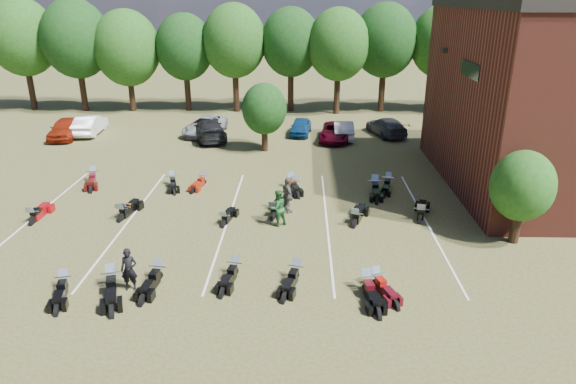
{
  "coord_description": "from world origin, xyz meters",
  "views": [
    {
      "loc": [
        0.71,
        -20.56,
        10.65
      ],
      "look_at": [
        0.02,
        4.0,
        1.2
      ],
      "focal_mm": 32.0,
      "sensor_mm": 36.0,
      "label": 1
    }
  ],
  "objects_px": {
    "car_4": "(301,127)",
    "person_grey": "(287,195)",
    "motorcycle_14": "(94,182)",
    "motorcycle_7": "(33,223)",
    "person_green": "(278,208)",
    "car_0": "(65,128)",
    "person_black": "(129,270)",
    "motorcycle_0": "(65,290)",
    "motorcycle_3": "(159,280)"
  },
  "relations": [
    {
      "from": "car_4",
      "to": "person_green",
      "type": "distance_m",
      "value": 17.77
    },
    {
      "from": "motorcycle_0",
      "to": "person_grey",
      "type": "bearing_deg",
      "value": 29.5
    },
    {
      "from": "person_green",
      "to": "motorcycle_14",
      "type": "height_order",
      "value": "person_green"
    },
    {
      "from": "car_4",
      "to": "person_grey",
      "type": "bearing_deg",
      "value": -85.73
    },
    {
      "from": "car_0",
      "to": "person_black",
      "type": "bearing_deg",
      "value": -67.39
    },
    {
      "from": "car_0",
      "to": "person_black",
      "type": "distance_m",
      "value": 25.3
    },
    {
      "from": "motorcycle_7",
      "to": "car_0",
      "type": "bearing_deg",
      "value": -72.18
    },
    {
      "from": "motorcycle_7",
      "to": "person_green",
      "type": "bearing_deg",
      "value": -179.85
    },
    {
      "from": "motorcycle_3",
      "to": "motorcycle_7",
      "type": "bearing_deg",
      "value": 151.56
    },
    {
      "from": "person_grey",
      "to": "motorcycle_0",
      "type": "height_order",
      "value": "person_grey"
    },
    {
      "from": "car_4",
      "to": "person_green",
      "type": "height_order",
      "value": "person_green"
    },
    {
      "from": "motorcycle_0",
      "to": "motorcycle_7",
      "type": "distance_m",
      "value": 7.44
    },
    {
      "from": "person_black",
      "to": "motorcycle_0",
      "type": "relative_size",
      "value": 0.8
    },
    {
      "from": "person_green",
      "to": "motorcycle_3",
      "type": "distance_m",
      "value": 7.08
    },
    {
      "from": "car_4",
      "to": "person_grey",
      "type": "distance_m",
      "value": 16.14
    },
    {
      "from": "person_black",
      "to": "motorcycle_7",
      "type": "distance_m",
      "value": 9.09
    },
    {
      "from": "person_green",
      "to": "motorcycle_7",
      "type": "xyz_separation_m",
      "value": [
        -12.22,
        -0.14,
        -0.93
      ]
    },
    {
      "from": "car_0",
      "to": "motorcycle_7",
      "type": "bearing_deg",
      "value": -77.88
    },
    {
      "from": "person_black",
      "to": "motorcycle_0",
      "type": "height_order",
      "value": "person_black"
    },
    {
      "from": "motorcycle_0",
      "to": "person_green",
      "type": "bearing_deg",
      "value": 24.48
    },
    {
      "from": "person_green",
      "to": "motorcycle_3",
      "type": "relative_size",
      "value": 0.81
    },
    {
      "from": "person_grey",
      "to": "motorcycle_14",
      "type": "bearing_deg",
      "value": 44.52
    },
    {
      "from": "person_green",
      "to": "person_grey",
      "type": "xyz_separation_m",
      "value": [
        0.43,
        1.62,
        0.02
      ]
    },
    {
      "from": "person_black",
      "to": "motorcycle_7",
      "type": "bearing_deg",
      "value": 135.69
    },
    {
      "from": "person_green",
      "to": "car_0",
      "type": "bearing_deg",
      "value": -75.8
    },
    {
      "from": "person_grey",
      "to": "motorcycle_3",
      "type": "height_order",
      "value": "person_grey"
    },
    {
      "from": "person_grey",
      "to": "car_0",
      "type": "bearing_deg",
      "value": 25.95
    },
    {
      "from": "motorcycle_3",
      "to": "car_0",
      "type": "bearing_deg",
      "value": 127.13
    },
    {
      "from": "person_grey",
      "to": "motorcycle_7",
      "type": "height_order",
      "value": "person_grey"
    },
    {
      "from": "car_4",
      "to": "motorcycle_7",
      "type": "height_order",
      "value": "car_4"
    },
    {
      "from": "person_grey",
      "to": "motorcycle_0",
      "type": "relative_size",
      "value": 0.88
    },
    {
      "from": "motorcycle_14",
      "to": "person_grey",
      "type": "bearing_deg",
      "value": -36.0
    },
    {
      "from": "car_0",
      "to": "motorcycle_3",
      "type": "height_order",
      "value": "car_0"
    },
    {
      "from": "car_4",
      "to": "person_green",
      "type": "xyz_separation_m",
      "value": [
        -1.03,
        -17.74,
        0.27
      ]
    },
    {
      "from": "motorcycle_14",
      "to": "motorcycle_0",
      "type": "bearing_deg",
      "value": -89.47
    },
    {
      "from": "person_green",
      "to": "motorcycle_3",
      "type": "height_order",
      "value": "person_green"
    },
    {
      "from": "motorcycle_0",
      "to": "motorcycle_14",
      "type": "bearing_deg",
      "value": 92.72
    },
    {
      "from": "motorcycle_7",
      "to": "motorcycle_14",
      "type": "xyz_separation_m",
      "value": [
        0.7,
        6.15,
        0.0
      ]
    },
    {
      "from": "person_grey",
      "to": "motorcycle_3",
      "type": "xyz_separation_m",
      "value": [
        -4.95,
        -6.99,
        -0.95
      ]
    },
    {
      "from": "motorcycle_7",
      "to": "motorcycle_14",
      "type": "relative_size",
      "value": 0.96
    },
    {
      "from": "person_black",
      "to": "car_4",
      "type": "bearing_deg",
      "value": 71.67
    },
    {
      "from": "car_4",
      "to": "motorcycle_0",
      "type": "bearing_deg",
      "value": -104.11
    },
    {
      "from": "person_black",
      "to": "person_grey",
      "type": "height_order",
      "value": "person_grey"
    },
    {
      "from": "person_black",
      "to": "motorcycle_14",
      "type": "height_order",
      "value": "person_black"
    },
    {
      "from": "car_4",
      "to": "car_0",
      "type": "bearing_deg",
      "value": -168.51
    },
    {
      "from": "car_0",
      "to": "person_black",
      "type": "xyz_separation_m",
      "value": [
        12.2,
        -22.16,
        0.07
      ]
    },
    {
      "from": "car_4",
      "to": "motorcycle_0",
      "type": "height_order",
      "value": "car_4"
    },
    {
      "from": "person_green",
      "to": "person_grey",
      "type": "relative_size",
      "value": 0.98
    },
    {
      "from": "motorcycle_7",
      "to": "motorcycle_14",
      "type": "height_order",
      "value": "motorcycle_14"
    },
    {
      "from": "car_0",
      "to": "person_grey",
      "type": "xyz_separation_m",
      "value": [
        18.03,
        -14.46,
        0.16
      ]
    }
  ]
}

